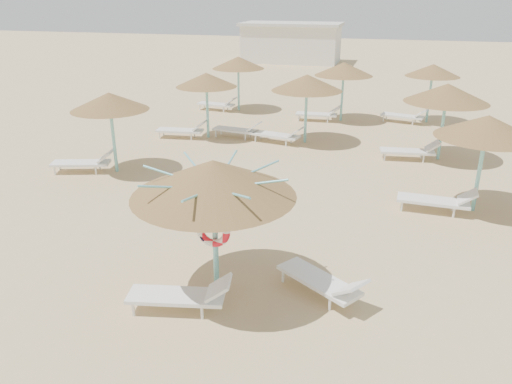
# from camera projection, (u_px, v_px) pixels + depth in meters

# --- Properties ---
(ground) EXTENTS (120.00, 120.00, 0.00)m
(ground) POSITION_uv_depth(u_px,v_px,m) (224.00, 282.00, 10.45)
(ground) COLOR tan
(ground) RESTS_ON ground
(main_palapa) EXTENTS (3.12, 3.12, 2.80)m
(main_palapa) POSITION_uv_depth(u_px,v_px,m) (213.00, 179.00, 9.22)
(main_palapa) COLOR #75CACB
(main_palapa) RESTS_ON ground
(lounger_main_a) EXTENTS (2.04, 0.96, 0.71)m
(lounger_main_a) POSITION_uv_depth(u_px,v_px,m) (183.00, 295.00, 9.39)
(lounger_main_a) COLOR white
(lounger_main_a) RESTS_ON ground
(lounger_main_b) EXTENTS (1.96, 1.59, 0.71)m
(lounger_main_b) POSITION_uv_depth(u_px,v_px,m) (323.00, 281.00, 9.83)
(lounger_main_b) COLOR white
(lounger_main_b) RESTS_ON ground
(palapa_field) EXTENTS (19.64, 13.54, 2.72)m
(palapa_field) POSITION_uv_depth(u_px,v_px,m) (351.00, 89.00, 18.35)
(palapa_field) COLOR #75CACB
(palapa_field) RESTS_ON ground
(service_hut) EXTENTS (8.40, 4.40, 3.25)m
(service_hut) POSITION_uv_depth(u_px,v_px,m) (291.00, 42.00, 42.61)
(service_hut) COLOR silver
(service_hut) RESTS_ON ground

